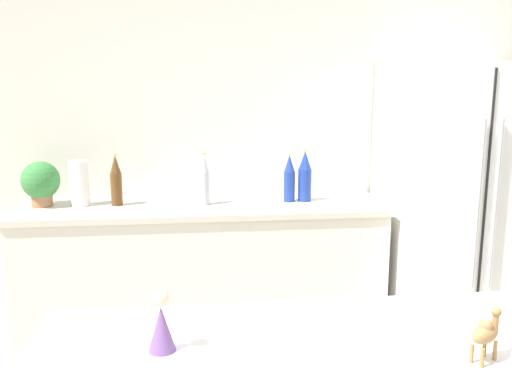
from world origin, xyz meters
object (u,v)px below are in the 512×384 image
back_bottle_0 (289,179)px  back_bottle_2 (116,181)px  back_bottle_1 (205,180)px  back_bottle_3 (305,177)px  paper_towel_roll (79,183)px  potted_plant (41,182)px  camel_figurine (486,332)px  wise_man_figurine_blue (161,325)px  refrigerator (454,205)px

back_bottle_0 → back_bottle_2: size_ratio=0.96×
back_bottle_0 → back_bottle_1: size_ratio=0.95×
back_bottle_2 → back_bottle_3: size_ratio=0.97×
paper_towel_roll → back_bottle_2: (0.22, -0.02, 0.01)m
potted_plant → back_bottle_2: (0.44, -0.02, 0.00)m
back_bottle_1 → camel_figurine: (0.62, -2.14, 0.01)m
back_bottle_3 → wise_man_figurine_blue: back_bottle_3 is taller
paper_towel_roll → back_bottle_0: bearing=-1.4°
paper_towel_roll → potted_plant: bearing=178.8°
back_bottle_3 → wise_man_figurine_blue: 2.18m
refrigerator → back_bottle_3: bearing=174.0°
refrigerator → back_bottle_0: 1.03m
refrigerator → wise_man_figurine_blue: size_ratio=10.66×
back_bottle_1 → back_bottle_2: 0.52m
back_bottle_3 → back_bottle_2: bearing=179.6°
back_bottle_1 → back_bottle_2: back_bottle_1 is taller
back_bottle_2 → camel_figurine: bearing=-62.4°
back_bottle_3 → camel_figurine: size_ratio=2.48×
paper_towel_roll → wise_man_figurine_blue: bearing=-74.2°
wise_man_figurine_blue → back_bottle_1: bearing=85.6°
potted_plant → back_bottle_0: (1.47, -0.03, -0.00)m
refrigerator → wise_man_figurine_blue: (-1.68, -1.94, 0.18)m
refrigerator → camel_figurine: size_ratio=13.45×
back_bottle_0 → back_bottle_1: bearing=-177.0°
camel_figurine → wise_man_figurine_blue: (-0.77, 0.14, -0.00)m
refrigerator → back_bottle_1: bearing=177.5°
back_bottle_0 → back_bottle_3: back_bottle_3 is taller
back_bottle_1 → back_bottle_0: bearing=3.0°
potted_plant → camel_figurine: 2.71m
refrigerator → paper_towel_roll: bearing=176.9°
back_bottle_0 → camel_figurine: bearing=-87.2°
paper_towel_roll → back_bottle_1: bearing=-4.4°
back_bottle_1 → wise_man_figurine_blue: size_ratio=1.92×
camel_figurine → wise_man_figurine_blue: 0.78m
back_bottle_2 → back_bottle_0: bearing=-0.6°
back_bottle_1 → refrigerator: bearing=-2.5°
back_bottle_0 → back_bottle_2: (-1.03, 0.01, 0.01)m
potted_plant → camel_figurine: size_ratio=2.09×
potted_plant → wise_man_figurine_blue: 2.22m
back_bottle_1 → back_bottle_3: back_bottle_3 is taller
back_bottle_2 → back_bottle_3: bearing=-0.4°
potted_plant → back_bottle_3: back_bottle_3 is taller
back_bottle_1 → back_bottle_2: bearing=175.8°
wise_man_figurine_blue → refrigerator: bearing=49.1°
back_bottle_2 → camel_figurine: (1.14, -2.18, 0.01)m
refrigerator → back_bottle_1: size_ratio=5.54×
potted_plant → back_bottle_2: back_bottle_2 is taller
back_bottle_0 → wise_man_figurine_blue: bearing=-108.2°
paper_towel_roll → back_bottle_0: (1.25, -0.03, 0.01)m
potted_plant → back_bottle_1: back_bottle_1 is taller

